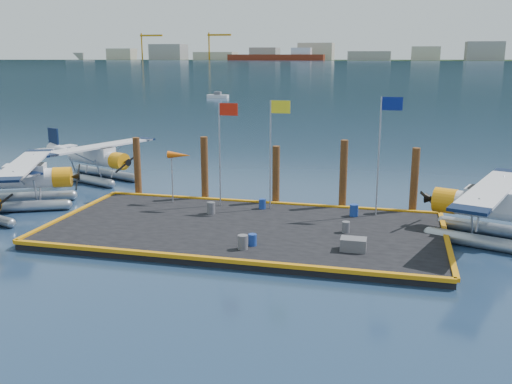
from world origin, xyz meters
TOP-DOWN VIEW (x-y plane):
  - ground at (0.00, 0.00)m, footprint 4000.00×4000.00m
  - dock at (0.00, 0.00)m, footprint 20.00×10.00m
  - dock_bumpers at (0.00, 0.00)m, footprint 20.25×10.25m
  - far_backdrop at (239.91, 1737.52)m, footprint 3050.00×2050.00m
  - seaplane_b at (-14.69, 1.95)m, footprint 9.44×9.92m
  - seaplane_c at (-13.94, 9.92)m, footprint 9.18×9.71m
  - seaplane_d at (12.46, 1.52)m, footprint 9.74×10.37m
  - drum_0 at (-2.47, 1.94)m, footprint 0.47×0.47m
  - drum_1 at (1.13, -2.82)m, footprint 0.39×0.39m
  - drum_2 at (5.16, 0.26)m, footprint 0.39×0.39m
  - drum_3 at (0.82, -3.41)m, footprint 0.47×0.47m
  - drum_4 at (5.33, 3.35)m, footprint 0.47×0.47m
  - drum_5 at (0.08, 3.64)m, footprint 0.40×0.40m
  - crate at (5.74, -2.39)m, footprint 1.16×0.77m
  - flagpole_red at (-2.29, 3.80)m, footprint 1.14×0.08m
  - flagpole_yellow at (0.70, 3.80)m, footprint 1.14×0.08m
  - flagpole_blue at (6.70, 3.80)m, footprint 1.14×0.08m
  - windsock at (-5.03, 3.80)m, footprint 1.40×0.44m
  - piling_0 at (-8.50, 5.40)m, footprint 0.44×0.44m
  - piling_1 at (-4.00, 5.40)m, footprint 0.44×0.44m
  - piling_2 at (0.50, 5.40)m, footprint 0.44×0.44m
  - piling_3 at (4.50, 5.40)m, footprint 0.44×0.44m
  - piling_4 at (8.50, 5.40)m, footprint 0.44×0.44m

SIDE VIEW (x-z plane):
  - ground at x=0.00m, z-range 0.00..0.00m
  - dock at x=0.00m, z-range 0.00..0.40m
  - dock_bumpers at x=0.00m, z-range 0.40..0.58m
  - drum_2 at x=5.16m, z-range 0.40..0.95m
  - drum_1 at x=1.13m, z-range 0.40..0.95m
  - drum_5 at x=0.08m, z-range 0.40..0.97m
  - crate at x=5.74m, z-range 0.40..0.98m
  - drum_0 at x=-2.47m, z-range 0.40..1.06m
  - drum_4 at x=5.33m, z-range 0.40..1.06m
  - drum_3 at x=0.82m, z-range 0.40..1.06m
  - seaplane_c at x=-13.94m, z-range -0.23..3.29m
  - seaplane_b at x=-14.69m, z-range -0.23..3.39m
  - seaplane_d at x=12.46m, z-range -0.24..3.49m
  - piling_2 at x=0.50m, z-range 0.00..3.80m
  - piling_0 at x=-8.50m, z-range 0.00..4.00m
  - piling_4 at x=8.50m, z-range 0.00..4.00m
  - piling_1 at x=-4.00m, z-range 0.00..4.20m
  - piling_3 at x=4.50m, z-range 0.00..4.30m
  - windsock at x=-5.03m, z-range 1.67..4.79m
  - flagpole_red at x=-2.29m, z-range 1.40..7.40m
  - flagpole_yellow at x=0.70m, z-range 1.41..7.61m
  - flagpole_blue at x=6.70m, z-range 1.44..7.94m
  - far_backdrop at x=239.91m, z-range -395.55..414.45m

